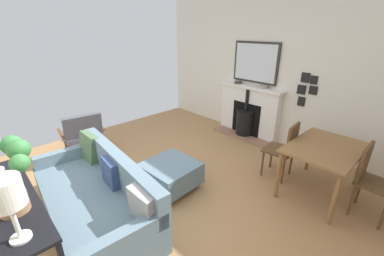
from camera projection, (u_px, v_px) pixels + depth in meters
ground_plane at (146, 195)px, 3.35m from camera, size 5.87×5.36×0.01m
wall_left at (269, 67)px, 4.66m from camera, size 0.12×5.36×2.88m
fireplace at (248, 114)px, 5.09m from camera, size 0.50×1.41×1.05m
mirror_over_mantel at (255, 63)px, 4.75m from camera, size 0.04×0.98×0.78m
mantel_bowl_near at (238, 82)px, 5.07m from camera, size 0.15×0.15×0.05m
mantel_bowl_far at (263, 87)px, 4.67m from camera, size 0.17×0.17×0.05m
sofa at (97, 197)px, 2.77m from camera, size 1.00×2.02×0.82m
ottoman at (171, 173)px, 3.40m from camera, size 0.71×0.71×0.39m
armchair_accent at (82, 132)px, 4.20m from camera, size 0.74×0.67×0.82m
console_table at (10, 206)px, 2.17m from camera, size 0.42×1.62×0.74m
table_lamp_far_end at (6, 196)px, 1.59m from camera, size 0.22×0.22×0.51m
potted_plant at (5, 171)px, 1.87m from camera, size 0.45×0.46×0.61m
book_stack at (1, 184)px, 2.29m from camera, size 0.26×0.19×0.05m
dining_table at (324, 153)px, 3.15m from camera, size 1.08×0.78×0.72m
dining_chair_near_fireplace at (285, 147)px, 3.55m from camera, size 0.44×0.44×0.89m
dining_chair_by_back_wall at (370, 176)px, 2.83m from camera, size 0.40×0.40×0.90m
photo_gallery_row at (306, 88)px, 4.18m from camera, size 0.02×0.34×0.59m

